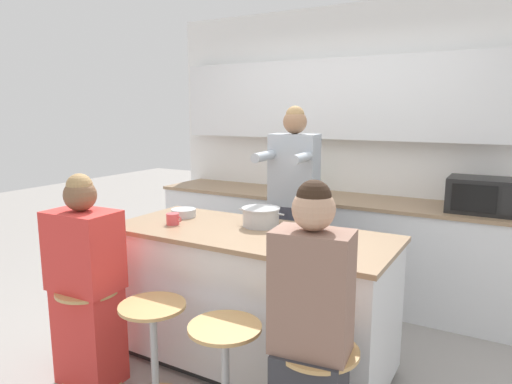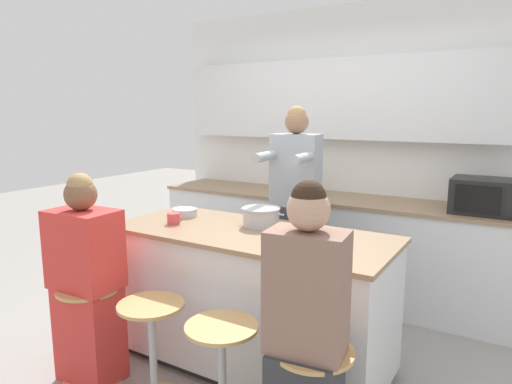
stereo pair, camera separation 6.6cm
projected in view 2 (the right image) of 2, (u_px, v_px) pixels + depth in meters
name	position (u px, v px, depth m)	size (l,w,h in m)	color
ground_plane	(250.00, 362.00, 3.16)	(16.00, 16.00, 0.00)	gray
wall_back	(347.00, 129.00, 4.39)	(3.76, 0.22, 2.70)	white
back_counter	(332.00, 245.00, 4.31)	(3.49, 0.65, 0.93)	silver
kitchen_island	(250.00, 298.00, 3.08)	(1.89, 0.80, 0.94)	black
bar_stool_leftmost	(91.00, 329.00, 2.89)	(0.38, 0.38, 0.63)	tan
bar_stool_center_left	(153.00, 348.00, 2.66)	(0.38, 0.38, 0.63)	tan
bar_stool_center_right	(222.00, 374.00, 2.39)	(0.38, 0.38, 0.63)	tan
person_cooking	(295.00, 218.00, 3.62)	(0.41, 0.56, 1.76)	#383842
person_wrapped_blanket	(87.00, 285.00, 2.86)	(0.44, 0.30, 1.35)	red
person_seated_near	(306.00, 345.00, 2.09)	(0.38, 0.30, 1.42)	#333338
cooking_pot	(261.00, 217.00, 3.12)	(0.35, 0.27, 0.13)	#B7BABC
fruit_bowl	(185.00, 212.00, 3.41)	(0.18, 0.18, 0.06)	#B7BABC
coffee_cup_near	(174.00, 218.00, 3.18)	(0.12, 0.09, 0.08)	#DB4C51
microwave	(486.00, 196.00, 3.53)	(0.50, 0.37, 0.27)	black
potted_plant	(305.00, 179.00, 4.35)	(0.20, 0.20, 0.26)	beige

